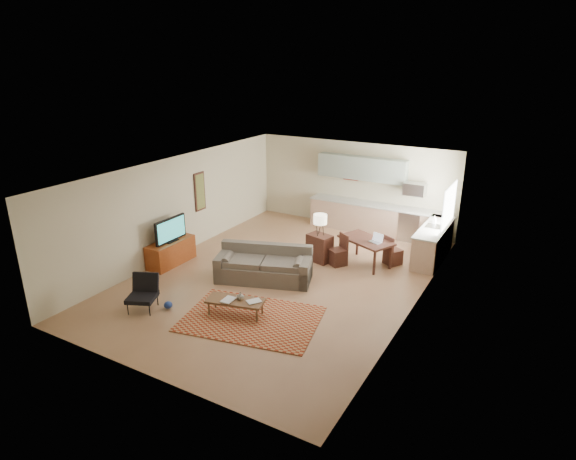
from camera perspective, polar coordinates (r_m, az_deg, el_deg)
The scene contains 25 objects.
room at distance 11.45m, azimuth -0.74°, elevation 0.50°, with size 9.00×9.00×9.00m.
kitchen_counter_back at distance 15.00m, azimuth 10.37°, elevation 1.31°, with size 4.26×0.64×0.92m, color tan, non-canonical shape.
kitchen_counter_right at distance 13.42m, azimuth 16.81°, elevation -1.47°, with size 0.64×2.26×0.92m, color tan, non-canonical shape.
kitchen_range at distance 14.71m, azimuth 14.39°, elevation 0.58°, with size 0.62×0.62×0.90m, color #A5A8AD.
kitchen_microwave at distance 14.41m, azimuth 14.78°, elevation 4.73°, with size 0.62×0.40×0.35m, color #A5A8AD.
upper_cabinets at distance 14.94m, azimuth 8.74°, elevation 7.26°, with size 2.80×0.34×0.70m, color gray.
window_right at distance 13.03m, azimuth 18.56°, elevation 2.78°, with size 0.02×1.40×1.05m, color white.
wall_art_left at distance 13.88m, azimuth -10.39°, elevation 4.50°, with size 0.06×0.42×1.10m, color olive, non-canonical shape.
triptych at distance 15.25m, azimuth 7.48°, elevation 6.81°, with size 1.70×0.04×0.50m, color beige, non-canonical shape.
rug at distance 10.19m, azimuth -4.36°, elevation -10.43°, with size 2.76×1.91×0.02m, color maroon.
sofa at distance 11.67m, azimuth -2.89°, elevation -4.09°, with size 2.38×1.03×0.83m, color #554E44, non-canonical shape.
coffee_table at distance 10.29m, azimuth -6.24°, elevation -9.09°, with size 1.21×0.48×0.37m, color #543720, non-canonical shape.
book_a at distance 10.24m, azimuth -7.65°, elevation -8.08°, with size 0.25×0.33×0.03m, color maroon.
book_b at distance 10.17m, azimuth -4.29°, elevation -8.18°, with size 0.34×0.36×0.02m, color navy.
vase at distance 10.17m, azimuth -5.68°, elevation -7.76°, with size 0.16×0.16×0.16m, color black.
armchair at distance 10.79m, azimuth -16.94°, elevation -7.28°, with size 0.66×0.66×0.76m, color black, non-canonical shape.
tv_credenza at distance 12.98m, azimuth -13.70°, elevation -2.57°, with size 0.53×1.38×0.63m, color maroon, non-canonical shape.
tv at distance 12.73m, azimuth -13.76°, elevation 0.02°, with size 0.11×1.06×0.63m, color black, non-canonical shape.
console_table at distance 12.79m, azimuth 3.76°, elevation -2.13°, with size 0.63×0.42×0.73m, color #371B15, non-canonical shape.
table_lamp at distance 12.56m, azimuth 3.83°, elevation 0.66°, with size 0.36×0.36×0.59m, color beige, non-canonical shape.
dining_table at distance 12.72m, azimuth 9.17°, elevation -2.56°, with size 1.38×0.79×0.70m, color #371B15, non-canonical shape.
dining_chair_near at distance 12.57m, azimuth 5.92°, elevation -2.35°, with size 0.40×0.42×0.83m, color #371B15, non-canonical shape.
dining_chair_far at distance 12.86m, azimuth 12.38°, elevation -2.29°, with size 0.38×0.40×0.80m, color #371B15, non-canonical shape.
laptop at distance 12.39m, azimuth 10.33°, elevation -0.96°, with size 0.30×0.22×0.22m, color #A5A8AD, non-canonical shape.
soap_bottle at distance 13.57m, azimuth 16.97°, elevation 1.24°, with size 0.10×0.10×0.19m, color beige.
Camera 1 is at (5.47, -9.32, 5.13)m, focal length 30.00 mm.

